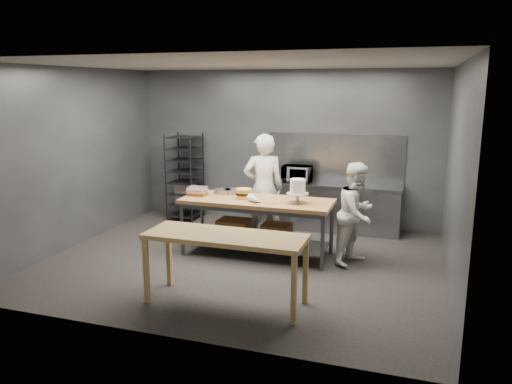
% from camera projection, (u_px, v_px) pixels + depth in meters
% --- Properties ---
extents(ground, '(6.00, 6.00, 0.00)m').
position_uv_depth(ground, '(242.00, 261.00, 7.79)').
color(ground, black).
rests_on(ground, ground).
extents(back_wall, '(6.00, 0.04, 3.00)m').
position_uv_depth(back_wall, '(284.00, 147.00, 9.80)').
color(back_wall, '#4C4F54').
rests_on(back_wall, ground).
extents(work_table, '(2.40, 0.90, 0.92)m').
position_uv_depth(work_table, '(255.00, 220.00, 8.02)').
color(work_table, olive).
rests_on(work_table, ground).
extents(near_counter, '(2.00, 0.70, 0.90)m').
position_uv_depth(near_counter, '(225.00, 241.00, 6.14)').
color(near_counter, olive).
rests_on(near_counter, ground).
extents(back_counter, '(2.60, 0.60, 0.90)m').
position_uv_depth(back_counter, '(331.00, 207.00, 9.42)').
color(back_counter, slate).
rests_on(back_counter, ground).
extents(splashback_panel, '(2.60, 0.02, 0.90)m').
position_uv_depth(splashback_panel, '(335.00, 157.00, 9.51)').
color(splashback_panel, slate).
rests_on(splashback_panel, back_counter).
extents(speed_rack, '(0.60, 0.65, 1.75)m').
position_uv_depth(speed_rack, '(185.00, 177.00, 10.17)').
color(speed_rack, black).
rests_on(speed_rack, ground).
extents(chef_behind, '(0.82, 0.69, 1.90)m').
position_uv_depth(chef_behind, '(263.00, 188.00, 8.62)').
color(chef_behind, white).
rests_on(chef_behind, ground).
extents(chef_right, '(0.85, 0.94, 1.57)m').
position_uv_depth(chef_right, '(357.00, 214.00, 7.58)').
color(chef_right, white).
rests_on(chef_right, ground).
extents(microwave, '(0.54, 0.37, 0.30)m').
position_uv_depth(microwave, '(297.00, 174.00, 9.50)').
color(microwave, black).
rests_on(microwave, back_counter).
extents(frosted_cake_stand, '(0.34, 0.34, 0.38)m').
position_uv_depth(frosted_cake_stand, '(298.00, 188.00, 7.62)').
color(frosted_cake_stand, '#BAAF95').
rests_on(frosted_cake_stand, work_table).
extents(layer_cake, '(0.26, 0.26, 0.16)m').
position_uv_depth(layer_cake, '(244.00, 194.00, 7.97)').
color(layer_cake, gold).
rests_on(layer_cake, work_table).
extents(cake_pans, '(0.45, 0.35, 0.07)m').
position_uv_depth(cake_pans, '(228.00, 191.00, 8.35)').
color(cake_pans, gray).
rests_on(cake_pans, work_table).
extents(piping_bag, '(0.35, 0.36, 0.12)m').
position_uv_depth(piping_bag, '(255.00, 200.00, 7.64)').
color(piping_bag, white).
rests_on(piping_bag, work_table).
extents(offset_spatula, '(0.36, 0.02, 0.02)m').
position_uv_depth(offset_spatula, '(263.00, 203.00, 7.66)').
color(offset_spatula, slate).
rests_on(offset_spatula, work_table).
extents(pastry_clamshells, '(0.39, 0.38, 0.11)m').
position_uv_depth(pastry_clamshells, '(197.00, 191.00, 8.28)').
color(pastry_clamshells, brown).
rests_on(pastry_clamshells, work_table).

